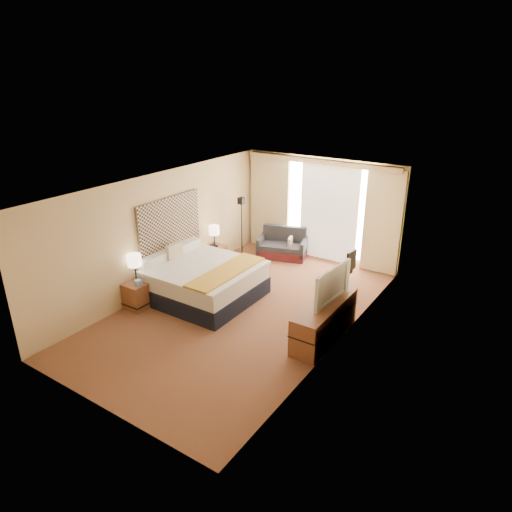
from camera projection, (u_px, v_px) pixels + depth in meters
The scene contains 21 objects.
floor at pixel (242, 310), 9.33m from camera, with size 4.20×7.00×0.02m, color #5D271A.
ceiling at pixel (241, 185), 8.35m from camera, with size 4.20×7.00×0.02m, color white.
wall_back at pixel (321, 209), 11.54m from camera, with size 4.20×0.02×2.60m, color tan.
wall_front at pixel (92, 331), 6.13m from camera, with size 4.20×0.02×2.60m, color tan.
wall_left at pixel (163, 232), 9.91m from camera, with size 0.02×7.00×2.60m, color tan.
wall_right at pixel (342, 276), 7.77m from camera, with size 0.02×7.00×2.60m, color tan.
headboard at pixel (170, 230), 10.05m from camera, with size 0.06×1.85×1.50m, color black.
nightstand_left at pixel (138, 295), 9.37m from camera, with size 0.45×0.52×0.55m, color brown.
nightstand_right at pixel (214, 256), 11.30m from camera, with size 0.45×0.52×0.55m, color brown.
media_dresser at pixel (325, 320), 8.26m from camera, with size 0.50×1.80×0.70m, color brown.
window at pixel (329, 210), 11.38m from camera, with size 2.30×0.02×2.30m, color white.
curtains at pixel (319, 206), 11.41m from camera, with size 4.12×0.19×2.56m.
bed at pixel (202, 280), 9.74m from camera, with size 2.20×2.01×1.07m.
loveseat at pixel (282, 247), 11.93m from camera, with size 1.38×1.00×0.77m.
floor_lamp at pixel (242, 215), 11.59m from camera, with size 0.20×0.20×1.60m.
desk_chair at pixel (346, 272), 10.10m from camera, with size 0.45×0.45×0.94m.
lamp_left at pixel (134, 261), 9.14m from camera, with size 0.28×0.28×0.59m.
lamp_right at pixel (214, 231), 11.01m from camera, with size 0.26×0.26×0.54m.
tissue_box at pixel (138, 283), 9.15m from camera, with size 0.12×0.12×0.11m, color #82A9C9.
telephone at pixel (214, 246), 11.11m from camera, with size 0.17×0.13×0.07m, color black.
television at pixel (327, 284), 8.12m from camera, with size 1.15×0.15×0.66m, color black.
Camera 1 is at (4.76, -6.70, 4.55)m, focal length 32.00 mm.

